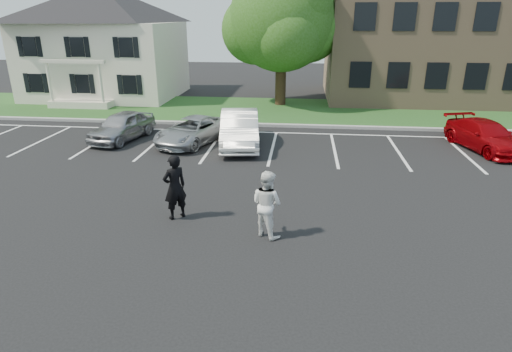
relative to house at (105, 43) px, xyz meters
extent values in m
plane|color=black|center=(13.00, -19.97, -3.83)|extent=(90.00, 90.00, 0.00)
cube|color=gray|center=(13.00, -7.97, -3.75)|extent=(40.00, 0.30, 0.15)
cube|color=#204C1C|center=(13.00, -3.97, -3.79)|extent=(44.00, 8.00, 0.08)
cube|color=silver|center=(1.80, -11.97, -3.82)|extent=(0.12, 5.20, 0.01)
cube|color=silver|center=(4.60, -11.97, -3.82)|extent=(0.12, 5.20, 0.01)
cube|color=silver|center=(7.40, -11.97, -3.82)|extent=(0.12, 5.20, 0.01)
cube|color=silver|center=(10.20, -11.97, -3.82)|extent=(0.12, 5.20, 0.01)
cube|color=silver|center=(13.00, -11.97, -3.82)|extent=(0.12, 5.20, 0.01)
cube|color=silver|center=(15.80, -11.97, -3.82)|extent=(0.12, 5.20, 0.01)
cube|color=silver|center=(18.60, -11.97, -3.82)|extent=(0.12, 5.20, 0.01)
cube|color=silver|center=(21.40, -11.97, -3.82)|extent=(0.12, 5.20, 0.01)
cube|color=silver|center=(14.40, -9.27, -3.82)|extent=(34.00, 0.12, 0.01)
cube|color=beige|center=(0.00, 0.03, -1.23)|extent=(10.00, 8.00, 5.20)
pyramid|color=black|center=(0.00, 0.03, 2.57)|extent=(10.30, 8.24, 2.40)
cube|color=beige|center=(0.00, -4.27, -3.58)|extent=(4.00, 1.60, 0.50)
cylinder|color=beige|center=(-1.70, -4.87, -2.48)|extent=(0.18, 0.18, 2.70)
cylinder|color=beige|center=(1.70, -4.87, -2.48)|extent=(0.18, 0.18, 2.70)
cube|color=beige|center=(0.00, -4.87, -0.83)|extent=(4.20, 0.25, 0.20)
cube|color=black|center=(0.00, -3.99, -2.33)|extent=(0.90, 0.06, 1.20)
cube|color=black|center=(0.00, -3.99, -0.03)|extent=(0.90, 0.06, 1.20)
cube|color=black|center=(-0.65, -3.99, -2.33)|extent=(0.32, 0.05, 1.25)
cube|color=black|center=(0.65, -3.99, -2.33)|extent=(0.32, 0.05, 1.25)
cube|color=#A18261|center=(27.00, 2.03, 0.17)|extent=(22.00, 10.00, 8.00)
cube|color=black|center=(17.80, -3.00, -1.63)|extent=(1.30, 0.06, 1.60)
cube|color=black|center=(17.80, -3.00, 1.77)|extent=(1.30, 0.06, 1.60)
cube|color=black|center=(20.10, -3.00, -1.63)|extent=(1.30, 0.06, 1.60)
cube|color=black|center=(20.10, -3.00, 1.77)|extent=(1.30, 0.06, 1.60)
cube|color=black|center=(22.40, -3.00, -1.63)|extent=(1.30, 0.06, 1.60)
cube|color=black|center=(22.40, -3.00, 1.77)|extent=(1.30, 0.06, 1.60)
cube|color=black|center=(24.70, -3.00, -1.63)|extent=(1.30, 0.06, 1.60)
cube|color=black|center=(24.70, -3.00, 1.77)|extent=(1.30, 0.06, 1.60)
cylinder|color=black|center=(12.79, -2.13, -2.23)|extent=(0.70, 0.70, 3.20)
sphere|color=#255210|center=(12.79, -2.13, 1.67)|extent=(6.60, 6.60, 6.60)
sphere|color=#255210|center=(14.39, -1.43, 1.17)|extent=(4.60, 4.60, 4.60)
sphere|color=#255210|center=(11.09, -1.73, 0.97)|extent=(4.40, 4.40, 4.40)
sphere|color=#255210|center=(13.19, -3.63, 0.77)|extent=(4.00, 4.00, 4.00)
sphere|color=#255210|center=(12.19, -0.53, 1.97)|extent=(4.20, 4.20, 4.20)
sphere|color=#255210|center=(13.99, -3.03, 2.57)|extent=(3.80, 3.80, 3.80)
imported|color=black|center=(10.66, -19.45, -2.84)|extent=(0.85, 0.84, 1.97)
imported|color=white|center=(13.43, -20.22, -2.89)|extent=(1.15, 1.11, 1.87)
imported|color=#9E9EA3|center=(5.67, -11.39, -3.15)|extent=(2.44, 4.24, 1.36)
imported|color=#A1A4A8|center=(9.19, -11.59, -3.23)|extent=(3.37, 4.77, 1.21)
imported|color=white|center=(11.45, -11.74, -3.04)|extent=(2.33, 5.00, 1.59)
imported|color=#8F0308|center=(22.47, -11.20, -3.19)|extent=(2.94, 4.73, 1.28)
camera|label=1|loc=(14.28, -30.70, 1.88)|focal=30.00mm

